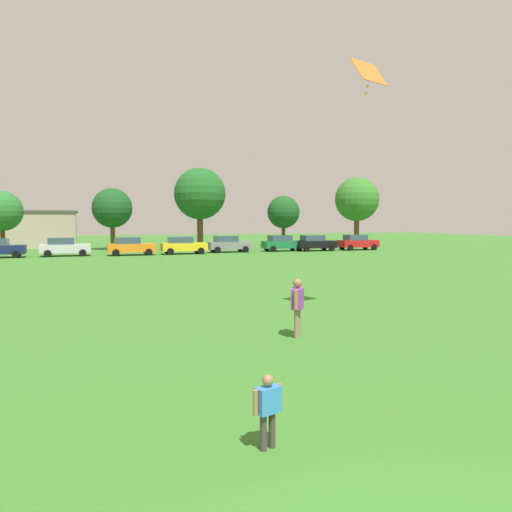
# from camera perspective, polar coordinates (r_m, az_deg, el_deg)

# --- Properties ---
(ground_plane) EXTENTS (160.00, 160.00, 0.00)m
(ground_plane) POSITION_cam_1_polar(r_m,az_deg,el_deg) (32.87, -14.10, -1.69)
(ground_plane) COLOR #387528
(child_kite_flyer) EXTENTS (0.49, 0.30, 1.09)m
(child_kite_flyer) POSITION_cam_1_polar(r_m,az_deg,el_deg) (7.37, 1.35, -16.70)
(child_kite_flyer) COLOR #3F3833
(child_kite_flyer) RESTS_ON ground
(adult_bystander) EXTENTS (0.54, 0.69, 1.65)m
(adult_bystander) POSITION_cam_1_polar(r_m,az_deg,el_deg) (13.92, 4.76, -5.33)
(adult_bystander) COLOR #8C7259
(adult_bystander) RESTS_ON ground
(kite) EXTENTS (1.38, 0.96, 1.14)m
(kite) POSITION_cam_1_polar(r_m,az_deg,el_deg) (17.59, 12.80, 19.73)
(kite) COLOR orange
(parked_car_silver_1) EXTENTS (4.30, 2.02, 1.68)m
(parked_car_silver_1) POSITION_cam_1_polar(r_m,az_deg,el_deg) (48.25, -21.10, 1.00)
(parked_car_silver_1) COLOR silver
(parked_car_silver_1) RESTS_ON ground
(parked_car_orange_2) EXTENTS (4.30, 2.02, 1.68)m
(parked_car_orange_2) POSITION_cam_1_polar(r_m,az_deg,el_deg) (47.59, -14.18, 1.11)
(parked_car_orange_2) COLOR orange
(parked_car_orange_2) RESTS_ON ground
(parked_car_yellow_3) EXTENTS (4.30, 2.02, 1.68)m
(parked_car_yellow_3) POSITION_cam_1_polar(r_m,az_deg,el_deg) (48.31, -8.36, 1.24)
(parked_car_yellow_3) COLOR yellow
(parked_car_yellow_3) RESTS_ON ground
(parked_car_gray_4) EXTENTS (4.30, 2.02, 1.68)m
(parked_car_gray_4) POSITION_cam_1_polar(r_m,az_deg,el_deg) (50.53, -3.19, 1.40)
(parked_car_gray_4) COLOR slate
(parked_car_gray_4) RESTS_ON ground
(parked_car_green_5) EXTENTS (4.30, 2.02, 1.68)m
(parked_car_green_5) POSITION_cam_1_polar(r_m,az_deg,el_deg) (52.32, 3.02, 1.50)
(parked_car_green_5) COLOR #196B38
(parked_car_green_5) RESTS_ON ground
(parked_car_black_6) EXTENTS (4.30, 2.02, 1.68)m
(parked_car_black_6) POSITION_cam_1_polar(r_m,az_deg,el_deg) (53.06, 6.75, 1.51)
(parked_car_black_6) COLOR black
(parked_car_black_6) RESTS_ON ground
(parked_car_red_7) EXTENTS (4.30, 2.02, 1.68)m
(parked_car_red_7) POSITION_cam_1_polar(r_m,az_deg,el_deg) (55.52, 11.54, 1.57)
(parked_car_red_7) COLOR red
(parked_car_red_7) RESTS_ON ground
(tree_left) EXTENTS (3.92, 3.92, 6.11)m
(tree_left) POSITION_cam_1_polar(r_m,az_deg,el_deg) (54.45, -27.12, 4.59)
(tree_left) COLOR brown
(tree_left) RESTS_ON ground
(tree_center_left) EXTENTS (4.33, 4.33, 6.75)m
(tree_center_left) POSITION_cam_1_polar(r_m,az_deg,el_deg) (56.72, -16.16, 5.28)
(tree_center_left) COLOR brown
(tree_center_left) RESTS_ON ground
(tree_center_right) EXTENTS (5.96, 5.96, 9.28)m
(tree_center_right) POSITION_cam_1_polar(r_m,az_deg,el_deg) (58.17, -6.46, 7.07)
(tree_center_right) COLOR brown
(tree_center_right) RESTS_ON ground
(tree_right) EXTENTS (4.02, 4.02, 6.26)m
(tree_right) POSITION_cam_1_polar(r_m,az_deg,el_deg) (61.75, 3.17, 5.03)
(tree_right) COLOR brown
(tree_right) RESTS_ON ground
(tree_far_right) EXTENTS (5.60, 5.60, 8.72)m
(tree_far_right) POSITION_cam_1_polar(r_m,az_deg,el_deg) (65.02, 11.50, 6.37)
(tree_far_right) COLOR brown
(tree_far_right) RESTS_ON ground
(house_left) EXTENTS (11.89, 7.91, 4.39)m
(house_left) POSITION_cam_1_polar(r_m,az_deg,el_deg) (65.85, -24.89, 2.83)
(house_left) COLOR tan
(house_left) RESTS_ON ground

